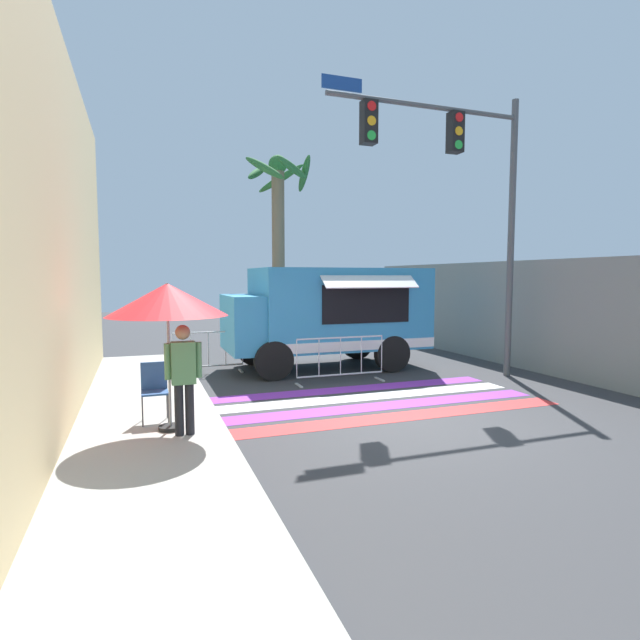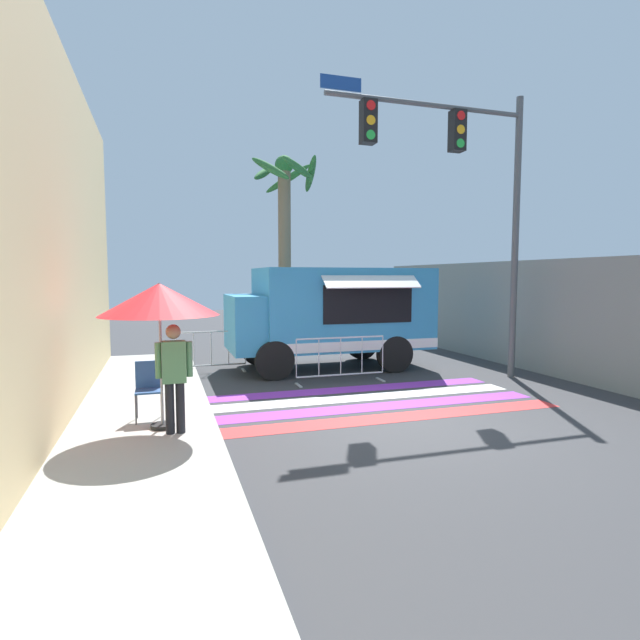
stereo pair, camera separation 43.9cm
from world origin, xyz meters
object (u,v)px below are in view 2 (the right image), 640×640
at_px(food_truck, 327,311).
at_px(barricade_side, 211,352).
at_px(folding_chair, 149,384).
at_px(barricade_front, 341,360).
at_px(patio_umbrella, 159,300).
at_px(vendor_person, 174,372).
at_px(palm_tree, 285,225).
at_px(traffic_signal_pole, 460,174).

bearing_deg(food_truck, barricade_side, 174.49).
height_order(folding_chair, barricade_side, folding_chair).
distance_m(folding_chair, barricade_front, 4.70).
xyz_separation_m(patio_umbrella, folding_chair, (-0.21, 0.57, -1.39)).
height_order(patio_umbrella, barricade_side, patio_umbrella).
bearing_deg(patio_umbrella, vendor_person, -61.75).
height_order(barricade_front, palm_tree, palm_tree).
relative_size(folding_chair, barricade_side, 0.53).
bearing_deg(palm_tree, folding_chair, -118.68).
distance_m(food_truck, patio_umbrella, 6.34).
xyz_separation_m(vendor_person, palm_tree, (3.77, 8.50, 3.08)).
bearing_deg(barricade_side, palm_tree, 49.33).
bearing_deg(vendor_person, barricade_front, 54.23).
bearing_deg(barricade_front, barricade_side, 141.23).
relative_size(food_truck, palm_tree, 0.82).
relative_size(food_truck, traffic_signal_pole, 0.79).
bearing_deg(food_truck, palm_tree, 94.80).
distance_m(food_truck, traffic_signal_pole, 4.73).
bearing_deg(traffic_signal_pole, patio_umbrella, -161.61).
xyz_separation_m(traffic_signal_pole, patio_umbrella, (-6.60, -2.19, -2.69)).
relative_size(food_truck, patio_umbrella, 2.36).
height_order(traffic_signal_pole, barricade_front, traffic_signal_pole).
height_order(vendor_person, barricade_front, vendor_person).
height_order(food_truck, palm_tree, palm_tree).
bearing_deg(barricade_front, patio_umbrella, -144.59).
xyz_separation_m(food_truck, barricade_front, (-0.31, -1.89, -0.99)).
bearing_deg(traffic_signal_pole, barricade_side, 152.67).
height_order(patio_umbrella, folding_chair, patio_umbrella).
distance_m(patio_umbrella, folding_chair, 1.52).
bearing_deg(patio_umbrella, barricade_front, 35.41).
distance_m(food_truck, palm_tree, 4.35).
bearing_deg(food_truck, traffic_signal_pole, -46.58).
distance_m(food_truck, folding_chair, 6.11).
xyz_separation_m(food_truck, palm_tree, (-0.29, 3.48, 2.60)).
distance_m(folding_chair, palm_tree, 9.31).
distance_m(patio_umbrella, barricade_side, 5.36).
relative_size(patio_umbrella, palm_tree, 0.35).
relative_size(folding_chair, vendor_person, 0.58).
height_order(food_truck, patio_umbrella, food_truck).
xyz_separation_m(food_truck, vendor_person, (-4.06, -5.02, -0.48)).
xyz_separation_m(folding_chair, palm_tree, (4.15, 7.59, 3.42)).
relative_size(barricade_side, palm_tree, 0.28).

